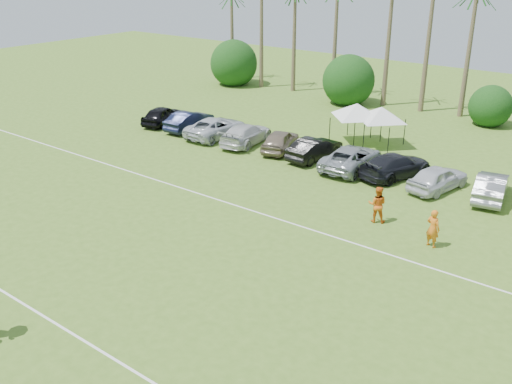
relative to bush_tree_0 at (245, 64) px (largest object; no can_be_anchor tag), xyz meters
The scene contains 21 objects.
field_lines 36.40m from the bush_tree_0, 58.50° to the right, with size 80.00×12.10×0.01m.
palm_tree_0 6.50m from the bush_tree_0, 161.57° to the right, with size 2.40×2.40×8.90m.
palm_tree_4 16.07m from the bush_tree_0, ahead, with size 2.40×2.40×8.90m.
palm_tree_5 20.12m from the bush_tree_0, ahead, with size 2.40×2.40×9.90m.
bush_tree_0 is the anchor object (origin of this frame).
bush_tree_1 13.00m from the bush_tree_0, ahead, with size 4.00×4.00×4.00m.
bush_tree_2 25.00m from the bush_tree_0, ahead, with size 4.00×4.00×4.00m.
sideline_player_a 37.13m from the bush_tree_0, 38.54° to the right, with size 0.66×0.43×1.82m, color orange.
sideline_player_b 34.15m from the bush_tree_0, 40.73° to the right, with size 0.90×0.70×1.86m, color orange.
canopy_tent_left 22.20m from the bush_tree_0, 31.42° to the right, with size 4.05×4.05×3.28m.
canopy_tent_right 23.38m from the bush_tree_0, 28.42° to the right, with size 3.93×3.93×3.19m.
parked_car_0 17.12m from the bush_tree_0, 73.76° to the right, with size 1.68×4.19×1.43m, color black.
parked_car_1 17.97m from the bush_tree_0, 65.21° to the right, with size 1.51×4.33×1.43m, color black.
parked_car_2 19.38m from the bush_tree_0, 57.96° to the right, with size 2.37×5.13×1.43m, color silver.
parked_car_3 20.95m from the bush_tree_0, 51.54° to the right, with size 2.00×4.91×1.43m, color silver.
parked_car_4 22.58m from the bush_tree_0, 45.68° to the right, with size 1.68×4.19×1.43m, color #806E5B.
parked_car_5 24.62m from the bush_tree_0, 41.23° to the right, with size 1.51×4.33×1.43m, color black.
parked_car_6 26.85m from the bush_tree_0, 37.65° to the right, with size 2.37×5.13×1.43m, color #8F959C.
parked_car_7 28.85m from the bush_tree_0, 33.68° to the right, with size 2.00×4.91×1.43m, color black.
parked_car_8 31.41m from the bush_tree_0, 31.60° to the right, with size 1.68×4.19×1.43m, color silver.
parked_car_9 33.52m from the bush_tree_0, 28.39° to the right, with size 1.51×4.33×1.43m, color gray.
Camera 1 is at (17.62, -7.19, 12.32)m, focal length 40.00 mm.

